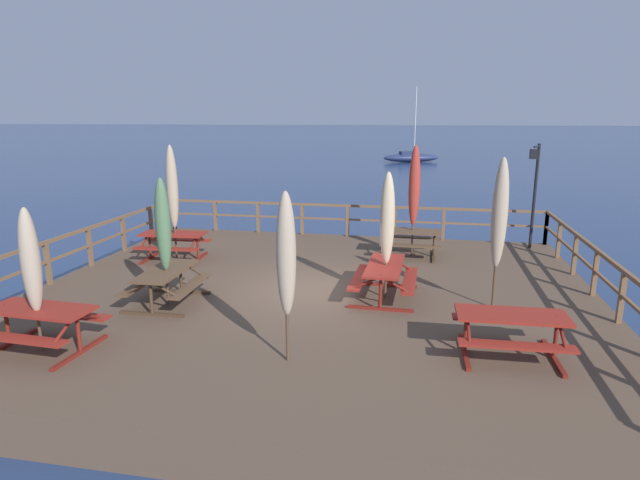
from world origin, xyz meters
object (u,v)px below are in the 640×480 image
(picnic_table_front_right, at_px, (173,240))
(picnic_table_front_left, at_px, (411,238))
(patio_umbrella_tall_front, at_px, (172,188))
(patio_umbrella_short_back, at_px, (414,186))
(picnic_table_back_left, at_px, (511,326))
(picnic_table_back_right, at_px, (41,319))
(patio_umbrella_tall_mid_right, at_px, (163,225))
(patio_umbrella_short_front, at_px, (286,255))
(patio_umbrella_short_mid, at_px, (500,214))
(picnic_table_mid_right, at_px, (385,274))
(lamp_post_hooked, at_px, (534,181))
(picnic_table_mid_centre, at_px, (166,279))
(patio_umbrella_tall_mid_left, at_px, (31,262))
(patio_umbrella_tall_back_right, at_px, (387,219))
(sailboat_distant, at_px, (411,157))

(picnic_table_front_right, height_order, picnic_table_front_left, same)
(patio_umbrella_tall_front, distance_m, patio_umbrella_short_back, 6.81)
(picnic_table_back_left, bearing_deg, picnic_table_back_right, -170.92)
(picnic_table_front_left, distance_m, patio_umbrella_tall_front, 6.93)
(picnic_table_front_right, distance_m, patio_umbrella_tall_mid_right, 4.02)
(patio_umbrella_tall_mid_right, bearing_deg, patio_umbrella_short_front, -33.14)
(patio_umbrella_tall_mid_right, height_order, patio_umbrella_short_mid, patio_umbrella_short_mid)
(picnic_table_mid_right, bearing_deg, picnic_table_back_right, -145.67)
(picnic_table_front_right, relative_size, patio_umbrella_tall_mid_right, 0.68)
(picnic_table_mid_right, height_order, lamp_post_hooked, lamp_post_hooked)
(picnic_table_back_right, height_order, patio_umbrella_tall_mid_right, patio_umbrella_tall_mid_right)
(picnic_table_mid_right, relative_size, patio_umbrella_short_mid, 0.64)
(picnic_table_back_left, height_order, patio_umbrella_tall_mid_right, patio_umbrella_tall_mid_right)
(picnic_table_back_left, distance_m, patio_umbrella_short_mid, 2.79)
(picnic_table_mid_centre, xyz_separation_m, lamp_post_hooked, (8.64, 6.59, 1.56))
(picnic_table_back_left, height_order, patio_umbrella_tall_mid_left, patio_umbrella_tall_mid_left)
(patio_umbrella_tall_mid_right, distance_m, lamp_post_hooked, 10.88)
(patio_umbrella_tall_back_right, height_order, patio_umbrella_short_mid, patio_umbrella_short_mid)
(picnic_table_mid_right, bearing_deg, patio_umbrella_tall_front, 160.66)
(picnic_table_mid_right, bearing_deg, sailboat_distant, 90.62)
(patio_umbrella_short_front, distance_m, patio_umbrella_short_back, 7.54)
(picnic_table_back_left, distance_m, patio_umbrella_tall_mid_right, 7.08)
(picnic_table_back_left, xyz_separation_m, lamp_post_hooked, (1.73, 7.88, 1.56))
(picnic_table_front_right, relative_size, picnic_table_back_right, 0.99)
(patio_umbrella_short_back, bearing_deg, picnic_table_mid_centre, -135.01)
(patio_umbrella_tall_mid_left, height_order, patio_umbrella_short_back, patio_umbrella_short_back)
(picnic_table_back_right, height_order, patio_umbrella_short_mid, patio_umbrella_short_mid)
(picnic_table_front_left, distance_m, patio_umbrella_tall_back_right, 4.04)
(patio_umbrella_tall_mid_right, distance_m, patio_umbrella_tall_mid_left, 2.79)
(patio_umbrella_tall_front, relative_size, lamp_post_hooked, 1.01)
(picnic_table_mid_centre, bearing_deg, patio_umbrella_tall_mid_right, -54.07)
(patio_umbrella_tall_back_right, bearing_deg, picnic_table_back_right, -146.00)
(patio_umbrella_short_mid, bearing_deg, picnic_table_back_right, -155.45)
(patio_umbrella_short_front, distance_m, lamp_post_hooked, 10.28)
(sailboat_distant, bearing_deg, patio_umbrella_short_back, -88.60)
(picnic_table_mid_right, xyz_separation_m, picnic_table_front_right, (-6.14, 2.13, -0.01))
(picnic_table_mid_right, xyz_separation_m, sailboat_distant, (-0.49, 45.54, -0.76))
(patio_umbrella_tall_mid_left, distance_m, patio_umbrella_short_mid, 8.79)
(picnic_table_front_left, relative_size, patio_umbrella_tall_front, 0.53)
(patio_umbrella_short_back, distance_m, sailboat_distant, 41.78)
(picnic_table_back_left, relative_size, lamp_post_hooked, 0.58)
(patio_umbrella_tall_mid_left, bearing_deg, picnic_table_back_left, 9.65)
(sailboat_distant, bearing_deg, patio_umbrella_tall_mid_left, -95.93)
(picnic_table_mid_right, height_order, picnic_table_mid_centre, same)
(picnic_table_back_left, distance_m, patio_umbrella_tall_mid_left, 8.12)
(picnic_table_back_left, height_order, patio_umbrella_short_mid, patio_umbrella_short_mid)
(patio_umbrella_tall_back_right, bearing_deg, picnic_table_mid_centre, -164.70)
(patio_umbrella_short_back, bearing_deg, lamp_post_hooked, 22.60)
(picnic_table_back_left, xyz_separation_m, patio_umbrella_short_back, (-1.78, 6.42, 1.49))
(patio_umbrella_tall_front, height_order, patio_umbrella_tall_mid_left, patio_umbrella_tall_front)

